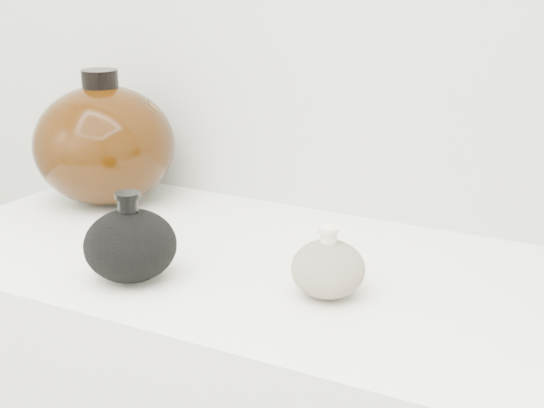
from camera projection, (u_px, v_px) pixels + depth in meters
The scene contains 3 objects.
black_gourd_vase at pixel (130, 244), 1.02m from camera, with size 0.16×0.16×0.12m.
cream_gourd_vase at pixel (328, 268), 0.97m from camera, with size 0.10×0.10×0.09m.
left_round_pot at pixel (104, 144), 1.33m from camera, with size 0.28×0.28×0.24m.
Camera 1 is at (0.41, 0.06, 1.32)m, focal length 50.00 mm.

